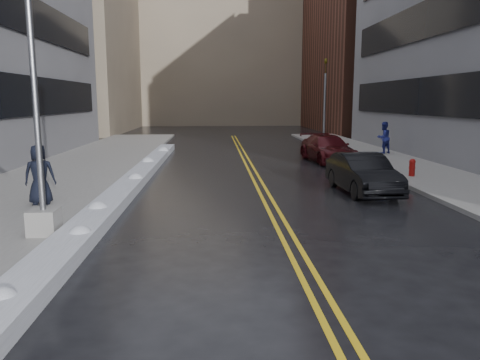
{
  "coord_description": "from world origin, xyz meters",
  "views": [
    {
      "loc": [
        0.75,
        -8.95,
        3.28
      ],
      "look_at": [
        1.38,
        2.65,
        1.3
      ],
      "focal_mm": 35.0,
      "sensor_mm": 36.0,
      "label": 1
    }
  ],
  "objects": [
    {
      "name": "ground",
      "position": [
        0.0,
        0.0,
        0.0
      ],
      "size": [
        160.0,
        160.0,
        0.0
      ],
      "primitive_type": "plane",
      "color": "black",
      "rests_on": "ground"
    },
    {
      "name": "sidewalk_west",
      "position": [
        -5.75,
        10.0,
        0.07
      ],
      "size": [
        5.5,
        50.0,
        0.15
      ],
      "primitive_type": "cube",
      "color": "gray",
      "rests_on": "ground"
    },
    {
      "name": "sidewalk_east",
      "position": [
        10.0,
        10.0,
        0.07
      ],
      "size": [
        4.0,
        50.0,
        0.15
      ],
      "primitive_type": "cube",
      "color": "gray",
      "rests_on": "ground"
    },
    {
      "name": "lane_line_left",
      "position": [
        2.35,
        10.0,
        0.0
      ],
      "size": [
        0.12,
        50.0,
        0.01
      ],
      "primitive_type": "cube",
      "color": "gold",
      "rests_on": "ground"
    },
    {
      "name": "lane_line_right",
      "position": [
        2.65,
        10.0,
        0.0
      ],
      "size": [
        0.12,
        50.0,
        0.01
      ],
      "primitive_type": "cube",
      "color": "gold",
      "rests_on": "ground"
    },
    {
      "name": "snow_ridge",
      "position": [
        -2.45,
        8.0,
        0.17
      ],
      "size": [
        0.9,
        30.0,
        0.34
      ],
      "primitive_type": "cube",
      "color": "silver",
      "rests_on": "ground"
    },
    {
      "name": "building_west_far",
      "position": [
        -15.5,
        44.0,
        9.0
      ],
      "size": [
        14.0,
        22.0,
        18.0
      ],
      "primitive_type": "cube",
      "color": "gray",
      "rests_on": "ground"
    },
    {
      "name": "building_far",
      "position": [
        2.0,
        60.0,
        11.0
      ],
      "size": [
        36.0,
        16.0,
        22.0
      ],
      "primitive_type": "cube",
      "color": "gray",
      "rests_on": "ground"
    },
    {
      "name": "lamppost",
      "position": [
        -3.3,
        2.0,
        2.53
      ],
      "size": [
        0.65,
        0.65,
        7.62
      ],
      "color": "gray",
      "rests_on": "sidewalk_west"
    },
    {
      "name": "fire_hydrant",
      "position": [
        9.0,
        10.0,
        0.55
      ],
      "size": [
        0.26,
        0.26,
        0.73
      ],
      "color": "maroon",
      "rests_on": "sidewalk_east"
    },
    {
      "name": "traffic_signal",
      "position": [
        8.5,
        24.0,
        3.4
      ],
      "size": [
        0.16,
        0.2,
        6.0
      ],
      "color": "gray",
      "rests_on": "sidewalk_east"
    },
    {
      "name": "pedestrian_c",
      "position": [
        -4.56,
        5.33,
        1.07
      ],
      "size": [
        0.99,
        0.75,
        1.83
      ],
      "primitive_type": "imported",
      "rotation": [
        0.0,
        0.0,
        3.34
      ],
      "color": "black",
      "rests_on": "sidewalk_west"
    },
    {
      "name": "pedestrian_east",
      "position": [
        10.81,
        18.41,
        1.09
      ],
      "size": [
        1.13,
        1.03,
        1.88
      ],
      "primitive_type": "imported",
      "rotation": [
        0.0,
        0.0,
        3.57
      ],
      "color": "navy",
      "rests_on": "sidewalk_east"
    },
    {
      "name": "car_black",
      "position": [
        6.0,
        7.23,
        0.71
      ],
      "size": [
        1.73,
        4.37,
        1.42
      ],
      "primitive_type": "imported",
      "rotation": [
        0.0,
        0.0,
        0.05
      ],
      "color": "black",
      "rests_on": "ground"
    },
    {
      "name": "car_maroon",
      "position": [
        6.83,
        15.86,
        0.72
      ],
      "size": [
        2.52,
        5.14,
        1.44
      ],
      "primitive_type": "imported",
      "rotation": [
        0.0,
        0.0,
        0.1
      ],
      "color": "#420A0F",
      "rests_on": "ground"
    }
  ]
}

